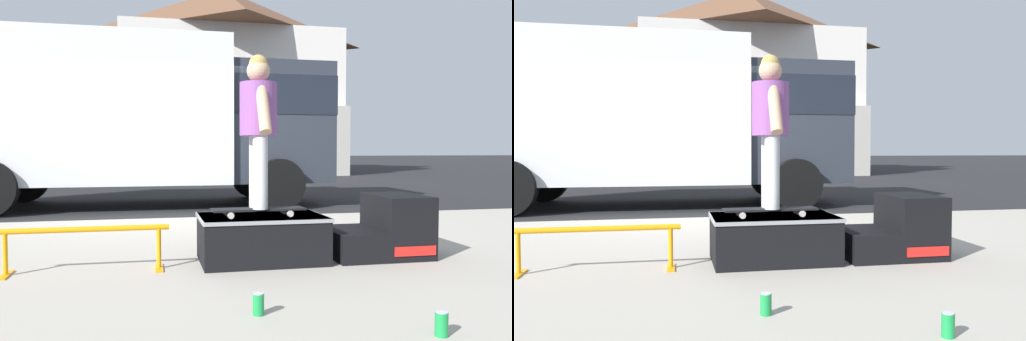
{
  "view_description": "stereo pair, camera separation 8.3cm",
  "coord_description": "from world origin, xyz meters",
  "views": [
    {
      "loc": [
        -0.33,
        -7.44,
        1.07
      ],
      "look_at": [
        0.73,
        -2.4,
        0.85
      ],
      "focal_mm": 35.11,
      "sensor_mm": 36.0,
      "label": 1
    },
    {
      "loc": [
        -0.24,
        -7.46,
        1.07
      ],
      "look_at": [
        0.73,
        -2.4,
        0.85
      ],
      "focal_mm": 35.11,
      "sensor_mm": 36.0,
      "label": 2
    }
  ],
  "objects": [
    {
      "name": "ground_plane",
      "position": [
        0.0,
        0.0,
        0.0
      ],
      "size": [
        140.0,
        140.0,
        0.0
      ],
      "primitive_type": "plane",
      "color": "black"
    },
    {
      "name": "sidewalk_slab",
      "position": [
        0.0,
        -3.0,
        0.06
      ],
      "size": [
        50.0,
        5.0,
        0.12
      ],
      "primitive_type": "cube",
      "color": "#A8A093",
      "rests_on": "ground"
    },
    {
      "name": "skate_box",
      "position": [
        0.58,
        -3.34,
        0.33
      ],
      "size": [
        1.05,
        0.68,
        0.39
      ],
      "color": "black",
      "rests_on": "sidewalk_slab"
    },
    {
      "name": "kicker_ramp",
      "position": [
        1.69,
        -3.34,
        0.34
      ],
      "size": [
        0.85,
        0.66,
        0.54
      ],
      "color": "black",
      "rests_on": "sidewalk_slab"
    },
    {
      "name": "grind_rail",
      "position": [
        -0.84,
        -3.44,
        0.38
      ],
      "size": [
        1.28,
        0.28,
        0.35
      ],
      "color": "orange",
      "rests_on": "sidewalk_slab"
    },
    {
      "name": "skateboard",
      "position": [
        0.54,
        -3.4,
        0.56
      ],
      "size": [
        0.79,
        0.23,
        0.07
      ],
      "color": "black",
      "rests_on": "skate_box"
    },
    {
      "name": "skater_kid",
      "position": [
        0.54,
        -3.4,
        1.32
      ],
      "size": [
        0.31,
        0.65,
        1.26
      ],
      "color": "silver",
      "rests_on": "skateboard"
    },
    {
      "name": "soda_can",
      "position": [
        1.1,
        -5.19,
        0.18
      ],
      "size": [
        0.07,
        0.07,
        0.13
      ],
      "color": "#198C3F",
      "rests_on": "sidewalk_slab"
    },
    {
      "name": "soda_can_b",
      "position": [
        0.26,
        -4.69,
        0.18
      ],
      "size": [
        0.07,
        0.07,
        0.13
      ],
      "color": "#198C3F",
      "rests_on": "sidewalk_slab"
    },
    {
      "name": "box_truck",
      "position": [
        -0.47,
        2.2,
        1.7
      ],
      "size": [
        6.91,
        2.63,
        3.05
      ],
      "color": "silver",
      "rests_on": "ground"
    },
    {
      "name": "house_behind",
      "position": [
        2.97,
        15.58,
        4.24
      ],
      "size": [
        9.54,
        8.22,
        8.4
      ],
      "color": "silver",
      "rests_on": "ground"
    }
  ]
}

